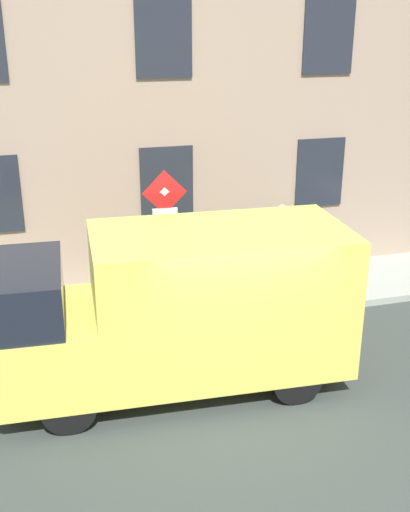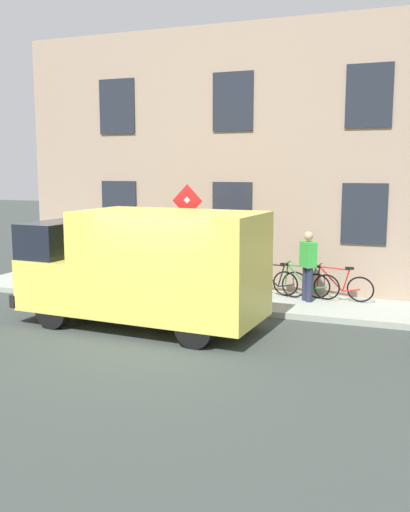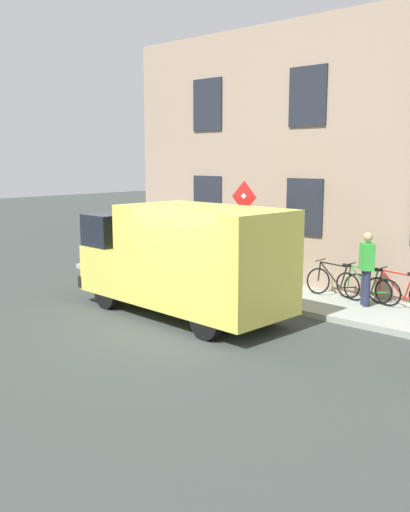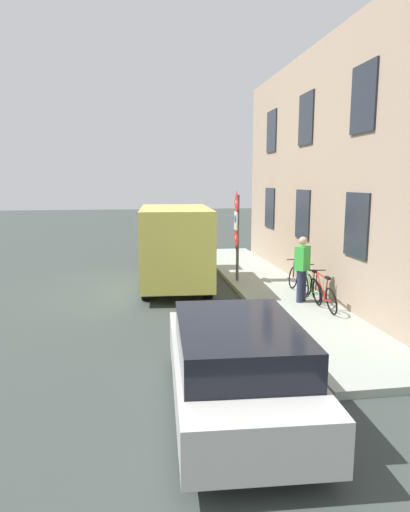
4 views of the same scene
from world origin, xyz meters
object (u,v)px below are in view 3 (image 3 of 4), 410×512
bicycle_red (400,292)px  bicycle_green (367,287)px  pedestrian (367,266)px  sign_post_stacked (244,227)px  delivery_van (184,258)px  bicycle_black (337,282)px

bicycle_red → bicycle_green: (0.00, 0.81, 0.00)m
bicycle_red → pedestrian: (-0.29, 0.71, 0.56)m
bicycle_red → bicycle_green: 0.81m
sign_post_stacked → delivery_van: bearing=174.4°
sign_post_stacked → bicycle_black: (1.45, -1.79, -1.35)m
delivery_van → pedestrian: (3.06, -2.88, -0.26)m
delivery_van → pedestrian: 4.21m
bicycle_black → pedestrian: 1.11m
pedestrian → bicycle_red: bearing=160.6°
bicycle_green → pedestrian: bearing=112.9°
bicycle_black → pedestrian: (-0.29, -0.91, 0.56)m
pedestrian → delivery_van: bearing=4.7°
bicycle_green → bicycle_black: size_ratio=1.00×
delivery_van → bicycle_black: delivery_van is taller
sign_post_stacked → bicycle_black: 2.67m
sign_post_stacked → bicycle_black: sign_post_stacked is taller
delivery_van → bicycle_red: 4.98m
bicycle_green → bicycle_black: same height
bicycle_red → pedestrian: bearing=25.0°
sign_post_stacked → bicycle_black: size_ratio=1.60×
delivery_van → pedestrian: size_ratio=3.16×
delivery_van → bicycle_red: bearing=-133.7°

